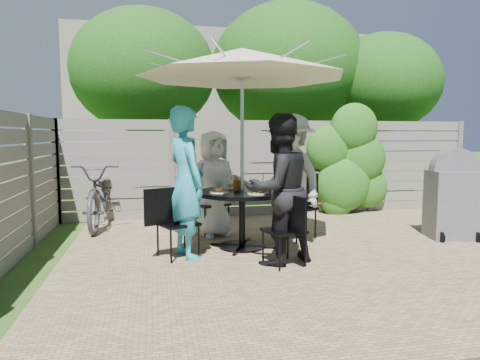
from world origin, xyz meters
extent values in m
plane|color=#335219|center=(0.00, 0.00, 0.00)|extent=(60.00, 60.00, 0.00)
cube|color=#A1855D|center=(0.00, 0.50, 0.01)|extent=(7.00, 6.00, 0.02)
cube|color=gray|center=(0.00, 3.00, 0.93)|extent=(8.00, 0.10, 1.85)
cube|color=gray|center=(-4.00, 0.50, 0.93)|extent=(0.10, 5.00, 1.85)
ellipsoid|color=#235714|center=(1.40, 2.85, 0.90)|extent=(1.20, 0.70, 1.80)
cube|color=gray|center=(0.00, 12.00, 2.50)|extent=(10.00, 6.00, 5.00)
ellipsoid|color=#18430F|center=(-2.50, 5.00, 2.97)|extent=(3.20, 3.20, 2.72)
ellipsoid|color=#18430F|center=(1.00, 5.50, 3.18)|extent=(3.80, 3.80, 3.23)
ellipsoid|color=#18430F|center=(3.20, 4.80, 2.83)|extent=(2.80, 2.80, 2.38)
cylinder|color=black|center=(-1.16, 0.72, 0.78)|extent=(1.56, 1.56, 0.03)
cylinder|color=black|center=(-1.16, 0.72, 0.39)|extent=(0.09, 0.09, 0.78)
cylinder|color=black|center=(-1.16, 0.72, 0.02)|extent=(0.65, 0.65, 0.04)
cylinder|color=silver|center=(-1.16, 0.72, 1.28)|extent=(0.05, 0.05, 2.56)
cone|color=beige|center=(-1.16, 0.72, 2.51)|extent=(3.56, 3.56, 0.39)
cube|color=black|center=(-1.48, 1.62, 0.49)|extent=(0.62, 0.62, 0.04)
cube|color=black|center=(-1.57, 1.84, 0.75)|extent=(0.21, 0.46, 0.49)
imported|color=silver|center=(-1.44, 1.50, 0.81)|extent=(0.92, 0.75, 1.62)
cube|color=black|center=(-2.06, 0.40, 0.45)|extent=(0.58, 0.58, 0.04)
cube|color=black|center=(-2.26, 0.31, 0.69)|extent=(0.42, 0.20, 0.45)
imported|color=#2BA1BE|center=(-1.94, 0.44, 0.96)|extent=(0.67, 0.81, 1.92)
cube|color=black|center=(-0.84, -0.17, 0.43)|extent=(0.52, 0.52, 0.03)
cube|color=black|center=(-0.78, -0.37, 0.66)|extent=(0.15, 0.41, 0.43)
imported|color=black|center=(-0.88, -0.06, 0.91)|extent=(1.06, 0.94, 1.81)
cube|color=black|center=(-0.27, 1.04, 0.47)|extent=(0.62, 0.62, 0.04)
cube|color=black|center=(-0.06, 1.15, 0.73)|extent=(0.43, 0.24, 0.47)
imported|color=#9B9C97|center=(-0.38, 1.00, 0.93)|extent=(1.06, 1.36, 1.86)
cylinder|color=white|center=(-1.28, 1.06, 0.81)|extent=(0.26, 0.26, 0.01)
cylinder|color=#C18838|center=(-1.28, 1.06, 0.84)|extent=(0.15, 0.15, 0.05)
cylinder|color=white|center=(-1.50, 0.60, 0.81)|extent=(0.26, 0.26, 0.01)
cylinder|color=#C18838|center=(-1.50, 0.60, 0.84)|extent=(0.15, 0.15, 0.05)
cylinder|color=white|center=(-1.04, 0.38, 0.81)|extent=(0.26, 0.26, 0.01)
cylinder|color=#C18838|center=(-1.04, 0.38, 0.84)|extent=(0.15, 0.15, 0.05)
cylinder|color=white|center=(-0.82, 0.84, 0.81)|extent=(0.26, 0.26, 0.01)
cylinder|color=#C18838|center=(-0.82, 0.84, 0.84)|extent=(0.15, 0.15, 0.05)
cylinder|color=white|center=(-0.89, 0.50, 0.81)|extent=(0.24, 0.24, 0.01)
cylinder|color=#C18838|center=(-0.89, 0.50, 0.84)|extent=(0.14, 0.14, 0.05)
cylinder|color=silver|center=(-1.35, 0.93, 0.87)|extent=(0.07, 0.07, 0.14)
cylinder|color=silver|center=(-0.98, 0.51, 0.87)|extent=(0.07, 0.07, 0.14)
cylinder|color=silver|center=(-0.95, 0.91, 0.87)|extent=(0.07, 0.07, 0.14)
cylinder|color=#59280C|center=(-1.24, 0.75, 0.88)|extent=(0.09, 0.09, 0.16)
cylinder|color=#C6B293|center=(-1.14, 0.96, 0.86)|extent=(0.08, 0.08, 0.12)
imported|color=#333338|center=(-3.20, 2.60, 0.55)|extent=(0.87, 2.14, 1.10)
cube|color=slate|center=(2.02, 0.61, 0.52)|extent=(0.76, 0.65, 1.03)
cylinder|color=slate|center=(2.02, 0.61, 1.03)|extent=(0.71, 0.35, 0.68)
camera|label=1|loc=(-2.35, -4.93, 1.56)|focal=32.00mm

